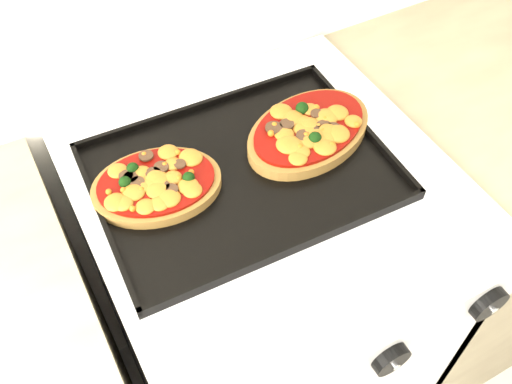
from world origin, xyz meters
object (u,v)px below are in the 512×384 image
stove (265,310)px  pizza_left (157,184)px  baking_tray (241,170)px  pizza_right (309,130)px

stove → pizza_left: pizza_left is taller
baking_tray → stove: bearing=-36.1°
stove → pizza_right: pizza_right is taller
stove → pizza_right: size_ratio=3.76×
baking_tray → pizza_left: pizza_left is taller
stove → pizza_left: size_ratio=4.43×
baking_tray → pizza_left: size_ratio=2.30×
baking_tray → pizza_right: size_ratio=1.95×
stove → pizza_right: (0.10, 0.04, 0.48)m
pizza_left → pizza_right: size_ratio=0.85×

